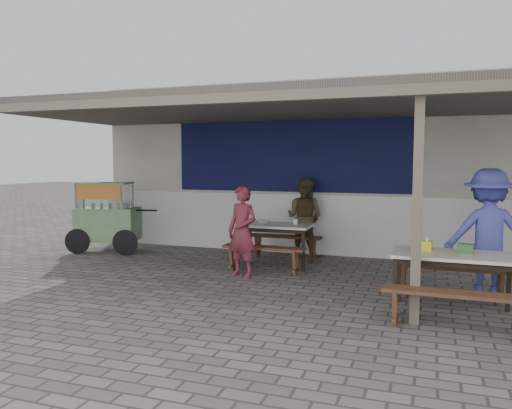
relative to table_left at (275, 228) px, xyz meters
The scene contains 17 objects.
ground 1.78m from the table_left, 85.46° to the right, with size 60.00×60.00×0.00m, color slate.
back_wall 2.21m from the table_left, 86.19° to the left, with size 9.00×1.28×3.50m.
warung_roof 2.18m from the table_left, 78.85° to the right, with size 9.00×4.21×2.81m.
table_left is the anchor object (origin of this frame).
bench_left_street 0.74m from the table_left, 89.78° to the right, with size 1.41×0.29×0.45m.
bench_left_wall 0.74m from the table_left, 90.22° to the left, with size 1.41×0.29×0.45m.
table_right 3.53m from the table_left, 34.60° to the right, with size 1.45×0.79×0.75m.
bench_right_street 3.98m from the table_left, 43.18° to the right, with size 1.54×0.31×0.45m.
bench_right_wall 3.21m from the table_left, 23.90° to the right, with size 1.54×0.31×0.45m.
vendor_cart 3.69m from the table_left, behind, with size 1.71×0.96×1.44m.
patron_street_side 1.04m from the table_left, 103.59° to the right, with size 0.54×0.35×1.48m, color maroon.
patron_wall_side 1.00m from the table_left, 72.27° to the left, with size 0.76×0.59×1.56m, color #4F4128.
patron_right_table 3.55m from the table_left, 18.04° to the right, with size 1.15×0.66×1.78m, color #4F53BD.
tissue_box 3.22m from the table_left, 36.20° to the right, with size 0.12×0.12×0.12m, color yellow.
donation_box 3.61m from the table_left, 32.42° to the right, with size 0.17×0.12×0.12m, color #36692E.
condiment_jar 0.38m from the table_left, 16.15° to the left, with size 0.09×0.09×0.10m, color silver.
condiment_bowl 0.27m from the table_left, 162.40° to the left, with size 0.22×0.22×0.05m, color silver.
Camera 1 is at (2.50, -6.83, 1.88)m, focal length 35.00 mm.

